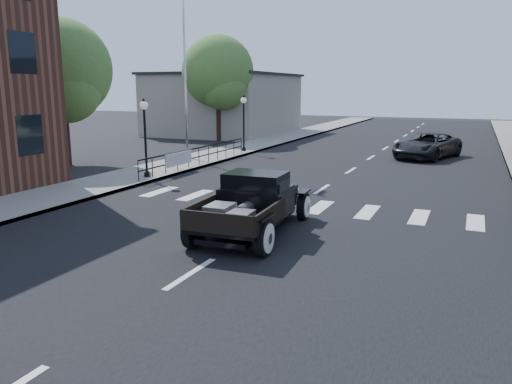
% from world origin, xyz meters
% --- Properties ---
extents(ground, '(120.00, 120.00, 0.00)m').
position_xyz_m(ground, '(0.00, 0.00, 0.00)').
color(ground, black).
rests_on(ground, ground).
extents(road, '(14.00, 80.00, 0.02)m').
position_xyz_m(road, '(0.00, 15.00, 0.01)').
color(road, black).
rests_on(road, ground).
extents(road_markings, '(12.00, 60.00, 0.06)m').
position_xyz_m(road_markings, '(0.00, 10.00, 0.00)').
color(road_markings, silver).
rests_on(road_markings, ground).
extents(sidewalk_left, '(3.00, 80.00, 0.15)m').
position_xyz_m(sidewalk_left, '(-8.50, 15.00, 0.07)').
color(sidewalk_left, gray).
rests_on(sidewalk_left, ground).
extents(low_building_left, '(10.00, 12.00, 5.00)m').
position_xyz_m(low_building_left, '(-15.00, 28.00, 2.50)').
color(low_building_left, '#A29988').
rests_on(low_building_left, ground).
extents(railing, '(0.08, 10.00, 1.00)m').
position_xyz_m(railing, '(-7.30, 10.00, 0.65)').
color(railing, black).
rests_on(railing, sidewalk_left).
extents(banner, '(0.04, 2.20, 0.60)m').
position_xyz_m(banner, '(-7.22, 8.00, 0.45)').
color(banner, silver).
rests_on(banner, sidewalk_left).
extents(lamp_post_b, '(0.36, 0.36, 3.37)m').
position_xyz_m(lamp_post_b, '(-7.60, 6.00, 1.84)').
color(lamp_post_b, black).
rests_on(lamp_post_b, sidewalk_left).
extents(lamp_post_c, '(0.36, 0.36, 3.37)m').
position_xyz_m(lamp_post_c, '(-7.60, 16.00, 1.84)').
color(lamp_post_c, black).
rests_on(lamp_post_c, sidewalk_left).
extents(flagpole, '(0.12, 0.12, 12.19)m').
position_xyz_m(flagpole, '(-9.20, 12.00, 6.25)').
color(flagpole, silver).
rests_on(flagpole, sidewalk_left).
extents(big_tree_near, '(5.05, 5.05, 7.42)m').
position_xyz_m(big_tree_near, '(-14.00, 8.00, 3.71)').
color(big_tree_near, '#466D2E').
rests_on(big_tree_near, ground).
extents(big_tree_far, '(5.34, 5.34, 7.84)m').
position_xyz_m(big_tree_far, '(-12.50, 22.00, 3.92)').
color(big_tree_far, '#466D2E').
rests_on(big_tree_far, ground).
extents(hotrod_pickup, '(2.54, 5.04, 1.71)m').
position_xyz_m(hotrod_pickup, '(-0.02, 0.36, 0.86)').
color(hotrod_pickup, black).
rests_on(hotrod_pickup, ground).
extents(second_car, '(3.86, 5.64, 1.43)m').
position_xyz_m(second_car, '(2.94, 18.15, 0.72)').
color(second_car, black).
rests_on(second_car, ground).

